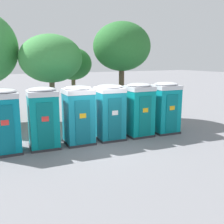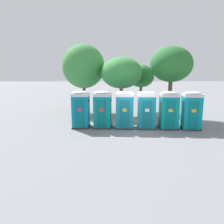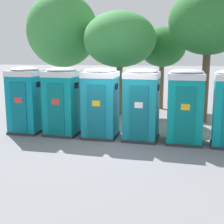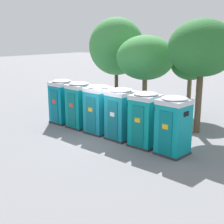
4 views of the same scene
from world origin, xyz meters
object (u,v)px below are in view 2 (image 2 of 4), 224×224
(portapotty_4, at_px, (169,110))
(portapotty_5, at_px, (191,110))
(street_tree_1, at_px, (141,76))
(street_tree_2, at_px, (171,65))
(portapotty_2, at_px, (124,110))
(portapotty_0, at_px, (81,109))
(portapotty_1, at_px, (103,109))
(street_tree_0, at_px, (84,66))
(street_tree_3, at_px, (121,73))
(portapotty_3, at_px, (146,110))

(portapotty_4, relative_size, portapotty_5, 1.00)
(portapotty_5, bearing_deg, street_tree_1, 109.79)
(portapotty_5, bearing_deg, street_tree_2, 97.30)
(portapotty_2, distance_m, portapotty_5, 4.48)
(portapotty_0, height_order, street_tree_1, street_tree_1)
(portapotty_1, relative_size, street_tree_0, 0.41)
(street_tree_0, bearing_deg, street_tree_1, 5.49)
(portapotty_2, height_order, street_tree_2, street_tree_2)
(street_tree_2, bearing_deg, street_tree_3, 165.04)
(street_tree_3, bearing_deg, street_tree_2, -14.96)
(portapotty_0, distance_m, street_tree_2, 8.20)
(street_tree_3, bearing_deg, portapotty_1, -110.33)
(street_tree_3, bearing_deg, portapotty_5, -46.48)
(street_tree_0, distance_m, street_tree_3, 3.74)
(street_tree_1, relative_size, street_tree_3, 0.88)
(portapotty_3, bearing_deg, portapotty_0, 176.14)
(portapotty_2, height_order, street_tree_0, street_tree_0)
(street_tree_1, xyz_separation_m, street_tree_3, (-2.01, -2.04, 0.34))
(portapotty_5, distance_m, street_tree_2, 4.74)
(street_tree_0, distance_m, street_tree_1, 5.48)
(portapotty_4, relative_size, street_tree_1, 0.58)
(portapotty_3, relative_size, street_tree_0, 0.41)
(street_tree_1, height_order, street_tree_3, street_tree_3)
(portapotty_3, bearing_deg, portapotty_4, -4.91)
(street_tree_1, xyz_separation_m, street_tree_2, (1.95, -3.09, 1.03))
(portapotty_0, height_order, portapotty_5, same)
(portapotty_0, bearing_deg, portapotty_1, -3.26)
(street_tree_2, bearing_deg, street_tree_1, 122.16)
(portapotty_0, xyz_separation_m, street_tree_2, (6.99, 3.02, 3.06))
(portapotty_4, bearing_deg, street_tree_1, 97.99)
(street_tree_0, xyz_separation_m, street_tree_2, (7.33, -2.58, 0.12))
(portapotty_2, height_order, street_tree_3, street_tree_3)
(portapotty_0, relative_size, portapotty_5, 1.00)
(portapotty_3, distance_m, street_tree_2, 5.17)
(portapotty_0, relative_size, portapotty_3, 1.00)
(portapotty_5, bearing_deg, street_tree_3, 133.52)
(portapotty_3, xyz_separation_m, street_tree_1, (0.57, 6.42, 2.04))
(portapotty_2, height_order, portapotty_3, same)
(portapotty_1, height_order, portapotty_5, same)
(portapotty_0, bearing_deg, portapotty_5, -4.36)
(portapotty_2, xyz_separation_m, street_tree_0, (-3.32, 5.82, 2.94))
(portapotty_4, bearing_deg, portapotty_0, 175.87)
(portapotty_4, bearing_deg, street_tree_0, 136.25)
(portapotty_0, distance_m, portapotty_3, 4.48)
(portapotty_1, bearing_deg, portapotty_4, -4.41)
(portapotty_4, distance_m, street_tree_1, 6.92)
(portapotty_2, bearing_deg, street_tree_2, 38.96)
(portapotty_1, xyz_separation_m, street_tree_3, (1.54, 4.16, 2.38))
(street_tree_2, bearing_deg, portapotty_1, -150.51)
(portapotty_1, height_order, portapotty_2, same)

